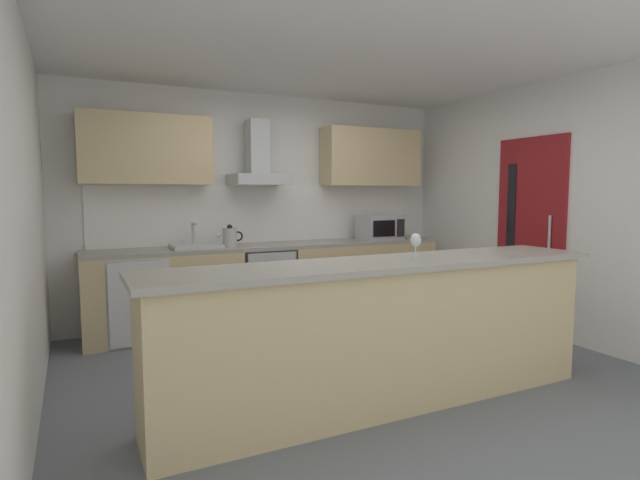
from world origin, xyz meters
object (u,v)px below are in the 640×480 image
Objects in this scene: kettle at (230,237)px; wine_glass at (416,241)px; range_hood at (258,164)px; oven at (264,284)px; refrigerator at (136,299)px; microwave at (380,227)px; sink at (196,245)px.

kettle is 2.43m from wine_glass.
oven is at bearing -90.00° from range_hood.
oven reaches higher than refrigerator.
microwave is at bearing 0.18° from kettle.
microwave is 1.90m from kettle.
sink is (0.61, 0.01, 0.50)m from refrigerator.
oven is 1.11× the size of range_hood.
kettle is (0.96, -0.03, 0.58)m from refrigerator.
wine_glass is at bearing -117.62° from microwave.
refrigerator is at bearing 178.15° from kettle.
kettle reaches higher than oven.
wine_glass is at bearing -73.84° from kettle.
sink is 0.36m from kettle.
kettle is at bearing -7.25° from sink.
wine_glass is at bearing -83.40° from range_hood.
range_hood is at bearing 90.00° from oven.
wine_glass reaches higher than sink.
kettle is 0.89m from range_hood.
microwave is 1.00× the size of sink.
refrigerator is 2.96m from wine_glass.
range_hood is 2.59m from wine_glass.
microwave is at bearing -0.51° from refrigerator.
range_hood is at bearing 96.60° from wine_glass.
range_hood is (-0.00, 0.13, 1.33)m from oven.
sink is at bearing 179.15° from oven.
refrigerator is 1.70× the size of microwave.
kettle is at bearing -179.82° from microwave.
sink is 2.59m from wine_glass.
sink is 1.73× the size of kettle.
wine_glass is (0.29, -2.49, -0.65)m from range_hood.
refrigerator is 1.92m from range_hood.
oven is at bearing 178.94° from microwave.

